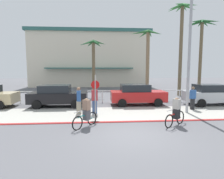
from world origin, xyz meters
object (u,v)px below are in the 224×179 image
object	(u,v)px
car_black_1	(58,96)
pedestrian_2	(193,99)
palm_tree_1	(93,54)
cyclist_red_0	(176,112)
pedestrian_0	(95,101)
pedestrian_1	(79,101)
streetlight_curb	(191,48)
car_silver_3	(212,94)
palm_tree_2	(148,47)
car_red_2	(137,94)
stop_sign_bike_lane	(95,90)
palm_tree_3	(181,29)
cyclist_teal_1	(86,113)
palm_tree_4	(202,37)

from	to	relation	value
car_black_1	pedestrian_2	xyz separation A→B (m)	(9.94, -1.86, -0.09)
palm_tree_1	cyclist_red_0	size ratio (longest dim) A/B	4.12
pedestrian_0	pedestrian_1	distance (m)	1.03
pedestrian_1	cyclist_red_0	bearing A→B (deg)	-28.94
streetlight_curb	car_silver_3	bearing A→B (deg)	39.78
palm_tree_2	cyclist_red_0	bearing A→B (deg)	-97.34
car_silver_3	palm_tree_2	bearing A→B (deg)	119.51
car_red_2	palm_tree_2	bearing A→B (deg)	68.46
stop_sign_bike_lane	palm_tree_1	bearing A→B (deg)	91.74
stop_sign_bike_lane	palm_tree_3	xyz separation A→B (m)	(9.01, 8.41, 5.48)
palm_tree_2	stop_sign_bike_lane	bearing A→B (deg)	-121.16
car_silver_3	pedestrian_1	world-z (taller)	pedestrian_1
palm_tree_1	car_red_2	world-z (taller)	palm_tree_1
palm_tree_3	palm_tree_2	bearing A→B (deg)	162.37
car_red_2	pedestrian_1	distance (m)	5.23
cyclist_red_0	cyclist_teal_1	bearing A→B (deg)	178.64
pedestrian_1	pedestrian_2	world-z (taller)	pedestrian_1
pedestrian_2	cyclist_teal_1	bearing A→B (deg)	-154.72
streetlight_curb	pedestrian_0	world-z (taller)	streetlight_curb
palm_tree_1	palm_tree_3	bearing A→B (deg)	-11.60
cyclist_red_0	car_silver_3	bearing A→B (deg)	45.11
car_silver_3	pedestrian_0	bearing A→B (deg)	-166.61
palm_tree_3	cyclist_red_0	size ratio (longest dim) A/B	6.49
cyclist_red_0	cyclist_teal_1	size ratio (longest dim) A/B	1.00
palm_tree_1	streetlight_curb	bearing A→B (deg)	-57.34
cyclist_red_0	pedestrian_1	bearing A→B (deg)	151.06
palm_tree_2	pedestrian_2	xyz separation A→B (m)	(1.26, -8.04, -4.50)
palm_tree_4	car_silver_3	bearing A→B (deg)	-111.52
car_black_1	cyclist_red_0	world-z (taller)	car_black_1
car_black_1	palm_tree_1	bearing A→B (deg)	69.47
palm_tree_3	cyclist_teal_1	xyz separation A→B (m)	(-9.48, -10.51, -6.46)
cyclist_teal_1	palm_tree_3	bearing A→B (deg)	47.96
cyclist_teal_1	pedestrian_2	bearing A→B (deg)	25.28
car_silver_3	cyclist_teal_1	distance (m)	11.08
pedestrian_0	pedestrian_2	size ratio (longest dim) A/B	1.10
streetlight_curb	pedestrian_0	size ratio (longest dim) A/B	4.06
car_black_1	palm_tree_2	bearing A→B (deg)	35.49
cyclist_teal_1	pedestrian_0	distance (m)	2.86
car_silver_3	cyclist_red_0	bearing A→B (deg)	-134.89
palm_tree_1	car_black_1	distance (m)	8.40
pedestrian_0	palm_tree_4	bearing A→B (deg)	36.57
stop_sign_bike_lane	pedestrian_1	bearing A→B (deg)	146.40
palm_tree_3	pedestrian_2	world-z (taller)	palm_tree_3
car_silver_3	pedestrian_2	distance (m)	2.87
palm_tree_3	cyclist_teal_1	size ratio (longest dim) A/B	6.49
streetlight_curb	palm_tree_3	bearing A→B (deg)	70.51
stop_sign_bike_lane	pedestrian_2	bearing A→B (deg)	11.46
pedestrian_2	car_red_2	bearing A→B (deg)	150.33
stop_sign_bike_lane	palm_tree_3	world-z (taller)	palm_tree_3
palm_tree_4	palm_tree_3	bearing A→B (deg)	-156.79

